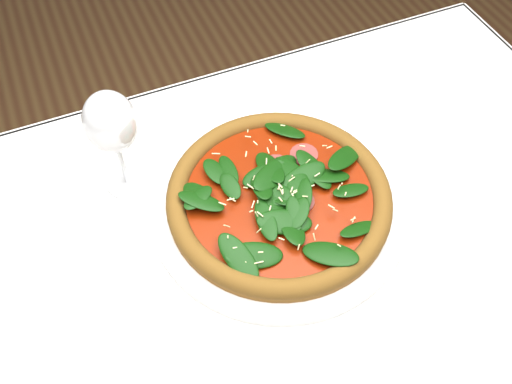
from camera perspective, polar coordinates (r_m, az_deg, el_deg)
name	(u,v)px	position (r m, az deg, el deg)	size (l,w,h in m)	color
dining_table	(279,287)	(0.92, 2.35, -9.51)	(1.21, 0.81, 0.75)	white
plate	(279,204)	(0.87, 2.28, -1.17)	(0.39, 0.39, 0.02)	white
pizza	(279,195)	(0.85, 2.32, -0.29)	(0.37, 0.37, 0.04)	#986024
wine_glass	(111,124)	(0.83, -14.31, 6.56)	(0.08, 0.08, 0.19)	white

